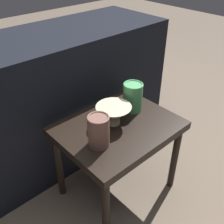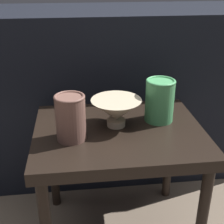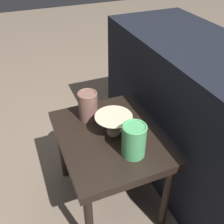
% 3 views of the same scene
% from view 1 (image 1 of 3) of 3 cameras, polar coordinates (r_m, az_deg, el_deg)
% --- Properties ---
extents(ground_plane, '(8.00, 8.00, 0.00)m').
position_cam_1_polar(ground_plane, '(1.56, 1.13, -16.21)').
color(ground_plane, '#6B5B4C').
extents(table, '(0.56, 0.44, 0.45)m').
position_cam_1_polar(table, '(1.29, 1.32, -5.00)').
color(table, black).
rests_on(table, ground_plane).
extents(couch_backdrop, '(1.34, 0.50, 0.78)m').
position_cam_1_polar(couch_backdrop, '(1.63, -11.16, 3.41)').
color(couch_backdrop, black).
rests_on(couch_backdrop, ground_plane).
extents(bowl, '(0.17, 0.17, 0.10)m').
position_cam_1_polar(bowl, '(1.23, 0.35, -0.31)').
color(bowl, '#C1B293').
rests_on(bowl, table).
extents(vase_textured_left, '(0.09, 0.09, 0.15)m').
position_cam_1_polar(vase_textured_left, '(1.10, -2.93, -4.08)').
color(vase_textured_left, brown).
rests_on(vase_textured_left, table).
extents(vase_colorful_right, '(0.10, 0.10, 0.15)m').
position_cam_1_polar(vase_colorful_right, '(1.32, 4.53, 3.38)').
color(vase_colorful_right, '#47995B').
rests_on(vase_colorful_right, table).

